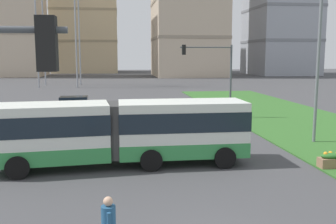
% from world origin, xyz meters
% --- Properties ---
extents(articulated_bus, '(11.95, 3.24, 3.00)m').
position_xyz_m(articulated_bus, '(-2.15, 9.07, 1.65)').
color(articulated_bus, silver).
rests_on(articulated_bus, ground).
extents(car_black_sedan, '(4.43, 2.09, 1.58)m').
position_xyz_m(car_black_sedan, '(-6.04, 25.76, 0.75)').
color(car_black_sedan, black).
rests_on(car_black_sedan, ground).
extents(flower_planter_2, '(1.10, 0.56, 0.74)m').
position_xyz_m(flower_planter_2, '(7.28, 7.23, 0.43)').
color(flower_planter_2, '#937051').
rests_on(flower_planter_2, grass_median).
extents(traffic_light_far_right, '(4.29, 0.28, 6.00)m').
position_xyz_m(traffic_light_far_right, '(5.47, 22.00, 4.15)').
color(traffic_light_far_right, '#474C51').
rests_on(traffic_light_far_right, ground).
extents(streetlight_median, '(0.70, 0.28, 9.48)m').
position_xyz_m(streetlight_median, '(9.18, 12.38, 5.19)').
color(streetlight_median, slate).
rests_on(streetlight_median, ground).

